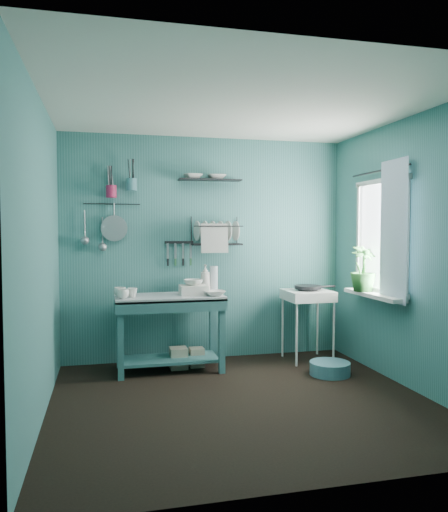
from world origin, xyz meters
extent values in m
plane|color=black|center=(0.00, 0.00, 0.00)|extent=(3.20, 3.20, 0.00)
plane|color=silver|center=(0.00, 0.00, 2.50)|extent=(3.20, 3.20, 0.00)
plane|color=#356D6B|center=(0.00, 1.50, 1.25)|extent=(3.20, 0.00, 3.20)
plane|color=#356D6B|center=(0.00, -1.50, 1.25)|extent=(3.20, 0.00, 3.20)
plane|color=#356D6B|center=(-1.60, 0.00, 1.25)|extent=(0.00, 3.00, 3.00)
plane|color=#356D6B|center=(1.60, 0.00, 1.25)|extent=(0.00, 3.00, 3.00)
cube|color=#2E6162|center=(-0.48, 1.08, 0.39)|extent=(1.12, 0.57, 0.79)
imported|color=silver|center=(-0.96, 0.92, 0.84)|extent=(0.12, 0.12, 0.10)
imported|color=silver|center=(-0.86, 1.02, 0.83)|extent=(0.14, 0.14, 0.09)
imported|color=silver|center=(-0.98, 1.08, 0.84)|extent=(0.17, 0.17, 0.10)
cube|color=silver|center=(-0.23, 1.06, 0.84)|extent=(0.28, 0.22, 0.10)
imported|color=silver|center=(-0.23, 1.06, 0.92)|extent=(0.20, 0.19, 0.06)
imported|color=silver|center=(-0.06, 1.28, 0.94)|extent=(0.12, 0.12, 0.30)
cylinder|color=silver|center=(0.04, 1.30, 0.93)|extent=(0.09, 0.09, 0.28)
imported|color=silver|center=(-0.03, 0.93, 0.81)|extent=(0.22, 0.22, 0.05)
cube|color=silver|center=(1.08, 1.13, 0.39)|extent=(0.56, 0.56, 0.79)
cylinder|color=black|center=(1.08, 1.13, 0.82)|extent=(0.30, 0.30, 0.03)
cube|color=black|center=(-0.32, 1.47, 1.33)|extent=(0.32, 0.02, 0.03)
cube|color=black|center=(0.09, 1.37, 1.45)|extent=(0.57, 0.29, 0.32)
cube|color=black|center=(0.02, 1.40, 2.02)|extent=(0.70, 0.20, 0.01)
imported|color=silver|center=(-0.17, 1.40, 2.04)|extent=(0.23, 0.23, 0.05)
imported|color=silver|center=(0.10, 1.40, 2.03)|extent=(0.23, 0.23, 0.05)
cylinder|color=#A41E45|center=(-1.05, 1.42, 1.87)|extent=(0.11, 0.11, 0.13)
cylinder|color=teal|center=(-0.83, 1.42, 1.95)|extent=(0.11, 0.11, 0.13)
cylinder|color=#96989D|center=(-1.02, 1.45, 1.48)|extent=(0.28, 0.03, 0.28)
cylinder|color=#96989D|center=(-1.33, 1.46, 1.52)|extent=(0.01, 0.01, 0.30)
cylinder|color=#96989D|center=(-1.14, 1.46, 1.45)|extent=(0.01, 0.01, 0.30)
cylinder|color=black|center=(-1.04, 1.47, 1.74)|extent=(0.60, 0.01, 0.01)
plane|color=white|center=(1.59, 0.45, 1.40)|extent=(0.00, 1.10, 1.10)
cube|color=silver|center=(1.50, 0.45, 0.81)|extent=(0.16, 0.95, 0.04)
plane|color=white|center=(1.52, 0.15, 1.45)|extent=(0.00, 1.35, 1.35)
cylinder|color=black|center=(1.54, 0.45, 2.05)|extent=(0.02, 1.05, 0.02)
imported|color=#2B6D2C|center=(1.47, 0.61, 1.06)|extent=(0.30, 0.30, 0.47)
cube|color=gray|center=(-0.38, 1.13, 0.11)|extent=(0.18, 0.18, 0.22)
cube|color=gray|center=(-0.18, 1.16, 0.10)|extent=(0.15, 0.15, 0.20)
cylinder|color=teal|center=(1.08, 0.54, 0.07)|extent=(0.41, 0.41, 0.13)
camera|label=1|loc=(-1.12, -4.04, 1.46)|focal=35.00mm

